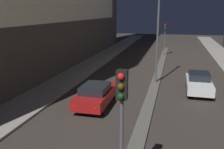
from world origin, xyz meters
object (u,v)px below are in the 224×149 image
(car_left_lane, at_px, (97,94))
(car_right_lane, at_px, (199,83))
(traffic_light_mid, at_px, (165,32))
(street_lamp, at_px, (158,17))
(traffic_light_near, at_px, (122,107))

(car_left_lane, distance_m, car_right_lane, 8.10)
(traffic_light_mid, height_order, car_right_lane, traffic_light_mid)
(street_lamp, bearing_deg, traffic_light_near, -90.00)
(traffic_light_mid, bearing_deg, car_right_lane, -77.86)
(traffic_light_near, xyz_separation_m, car_left_lane, (-3.37, 7.97, -2.51))
(traffic_light_near, bearing_deg, street_lamp, 90.00)
(street_lamp, bearing_deg, car_left_lane, -119.09)
(traffic_light_near, xyz_separation_m, car_right_lane, (3.37, 12.46, -2.51))
(traffic_light_near, distance_m, car_left_lane, 9.01)
(street_lamp, distance_m, car_right_lane, 6.09)
(traffic_light_mid, xyz_separation_m, car_right_lane, (3.37, -15.64, -2.51))
(car_left_lane, bearing_deg, street_lamp, 60.91)
(street_lamp, distance_m, car_left_lane, 8.44)
(traffic_light_mid, relative_size, street_lamp, 0.49)
(traffic_light_mid, xyz_separation_m, street_lamp, (0.00, -14.09, 2.31))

